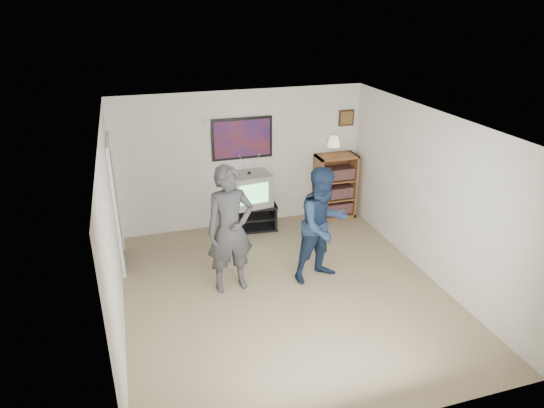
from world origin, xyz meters
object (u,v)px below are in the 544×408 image
bookshelf (335,186)px  media_stand (250,216)px  crt_television (250,189)px  person_short (323,225)px  person_tall (230,230)px

bookshelf → media_stand: bearing=-178.3°
crt_television → person_short: 2.06m
bookshelf → person_short: person_short is taller
bookshelf → crt_television: bearing=-178.3°
media_stand → crt_television: (0.01, 0.00, 0.54)m
crt_television → person_tall: (-0.76, -1.84, 0.17)m
media_stand → person_tall: 2.11m
person_tall → bookshelf: bearing=32.3°
person_tall → person_short: size_ratio=1.07×
bookshelf → person_tall: (-2.46, -1.89, 0.32)m
crt_television → person_short: bearing=-79.8°
media_stand → person_short: 2.16m
media_stand → person_short: size_ratio=0.57×
person_tall → person_short: bearing=-10.6°
person_tall → person_short: person_tall is taller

